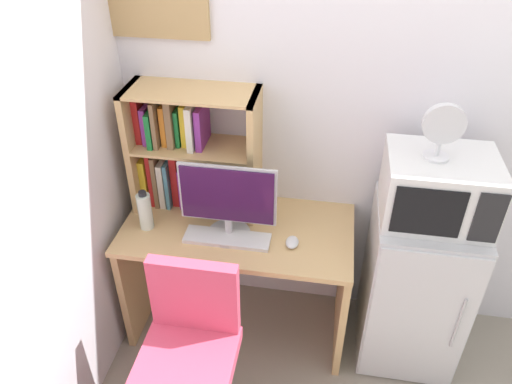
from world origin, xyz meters
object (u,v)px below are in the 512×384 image
monitor (228,200)px  microwave (438,188)px  computer_mouse (292,242)px  mini_fridge (413,286)px  water_bottle (145,211)px  hutch_bookshelf (180,147)px  desk_chair (191,363)px  keyboard (227,238)px  desk_fan (443,129)px

monitor → microwave: (0.95, 0.07, 0.13)m
computer_mouse → mini_fridge: (0.63, 0.09, -0.28)m
water_bottle → monitor: bearing=1.5°
hutch_bookshelf → monitor: 0.40m
desk_chair → water_bottle: bearing=124.0°
monitor → keyboard: 0.20m
mini_fridge → microwave: bearing=89.9°
hutch_bookshelf → mini_fridge: hutch_bookshelf is taller
water_bottle → hutch_bookshelf: bearing=62.9°
computer_mouse → desk_fan: (0.58, 0.09, 0.62)m
monitor → desk_chair: size_ratio=0.54×
monitor → mini_fridge: bearing=3.9°
microwave → desk_chair: 1.36m
water_bottle → mini_fridge: (1.37, 0.08, -0.37)m
monitor → water_bottle: (-0.42, -0.01, -0.11)m
microwave → desk_chair: microwave is taller
hutch_bookshelf → desk_chair: 1.04m
keyboard → desk_chair: size_ratio=0.48×
water_bottle → computer_mouse: bearing=-1.2°
hutch_bookshelf → desk_fan: bearing=-8.4°
computer_mouse → desk_chair: bearing=-128.0°
computer_mouse → mini_fridge: mini_fridge is taller
computer_mouse → desk_fan: size_ratio=0.36×
hutch_bookshelf → monitor: hutch_bookshelf is taller
microwave → computer_mouse: bearing=-171.4°
hutch_bookshelf → monitor: bearing=-38.9°
keyboard → monitor: bearing=90.4°
monitor → microwave: bearing=4.1°
keyboard → mini_fridge: (0.95, 0.11, -0.28)m
keyboard → mini_fridge: bearing=6.5°
monitor → hutch_bookshelf: bearing=141.1°
hutch_bookshelf → computer_mouse: size_ratio=7.13×
monitor → computer_mouse: bearing=-4.9°
computer_mouse → water_bottle: water_bottle is taller
monitor → computer_mouse: size_ratio=5.10×
mini_fridge → desk_chair: bearing=-149.9°
water_bottle → mini_fridge: 1.42m
water_bottle → desk_chair: bearing=-56.0°
mini_fridge → desk_fan: bearing=-176.3°
water_bottle → desk_fan: size_ratio=0.86×
desk_fan → desk_chair: size_ratio=0.29×
keyboard → computer_mouse: size_ratio=4.60×
monitor → desk_fan: 1.00m
keyboard → microwave: bearing=6.7°
microwave → desk_fan: bearing=-172.4°
mini_fridge → water_bottle: bearing=-176.8°
microwave → desk_fan: (-0.04, -0.01, 0.29)m
keyboard → computer_mouse: (0.32, 0.02, 0.01)m
monitor → desk_chair: bearing=-97.9°
hutch_bookshelf → water_bottle: 0.37m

